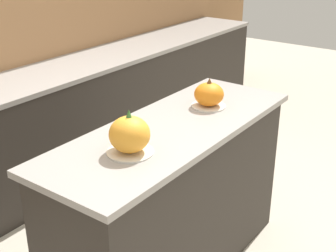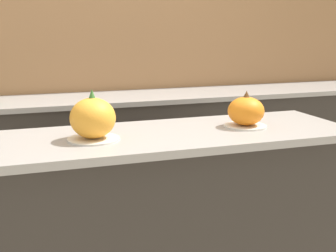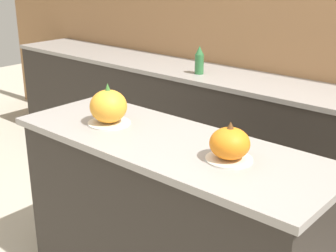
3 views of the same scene
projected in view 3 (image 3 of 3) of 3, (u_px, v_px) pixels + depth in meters
The scene contains 6 objects.
wall_back at pixel (326, 34), 3.33m from camera, with size 8.00×0.06×2.50m.
kitchen_island at pixel (167, 226), 2.37m from camera, with size 1.65×0.59×0.95m.
back_counter at pixel (294, 150), 3.36m from camera, with size 6.00×0.60×0.91m.
pumpkin_cake_left at pixel (108, 107), 2.40m from camera, with size 0.22×0.22×0.22m.
pumpkin_cake_right at pixel (230, 144), 1.97m from camera, with size 0.20×0.20×0.17m.
bottle_tall at pixel (199, 61), 3.60m from camera, with size 0.07×0.07×0.22m.
Camera 3 is at (1.36, -1.54, 1.76)m, focal length 50.00 mm.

